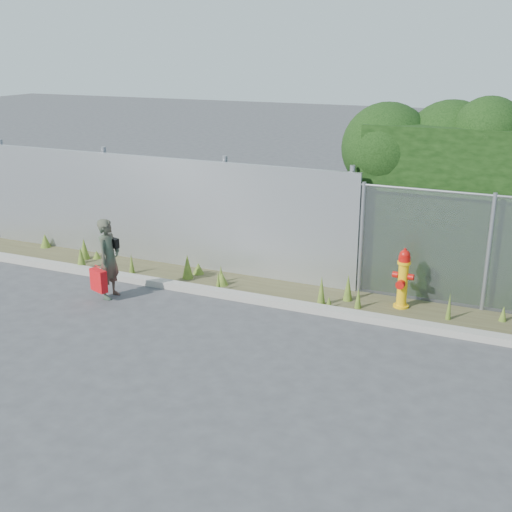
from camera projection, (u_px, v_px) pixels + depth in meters
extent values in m
plane|color=#3B3B3E|center=(237.00, 349.00, 9.53)|extent=(80.00, 80.00, 0.00)
cube|color=gray|center=(281.00, 303.00, 11.08)|extent=(16.00, 0.22, 0.12)
cube|color=#433E26|center=(293.00, 294.00, 11.62)|extent=(16.00, 1.20, 0.01)
cone|color=#46621D|center=(198.00, 269.00, 12.59)|extent=(0.23, 0.23, 0.23)
cone|color=#46621D|center=(449.00, 307.00, 10.46)|extent=(0.09, 0.09, 0.46)
cone|color=#46621D|center=(503.00, 314.00, 10.43)|extent=(0.13, 0.13, 0.27)
cone|color=#46621D|center=(221.00, 275.00, 12.13)|extent=(0.12, 0.12, 0.34)
cone|color=#46621D|center=(348.00, 288.00, 11.24)|extent=(0.17, 0.17, 0.49)
cone|color=#46621D|center=(187.00, 267.00, 12.31)|extent=(0.22, 0.22, 0.49)
cone|color=#46621D|center=(222.00, 279.00, 12.00)|extent=(0.24, 0.24, 0.25)
cone|color=#46621D|center=(329.00, 303.00, 10.97)|extent=(0.12, 0.12, 0.21)
cone|color=#46621D|center=(81.00, 257.00, 13.21)|extent=(0.15, 0.15, 0.28)
cone|color=#46621D|center=(218.00, 282.00, 11.70)|extent=(0.09, 0.09, 0.39)
cone|color=#46621D|center=(132.00, 264.00, 12.59)|extent=(0.12, 0.12, 0.41)
cone|color=#46621D|center=(321.00, 292.00, 11.01)|extent=(0.15, 0.15, 0.55)
cone|color=#46621D|center=(358.00, 299.00, 10.93)|extent=(0.12, 0.12, 0.38)
cone|color=#46621D|center=(97.00, 255.00, 13.50)|extent=(0.18, 0.18, 0.18)
cone|color=#46621D|center=(81.00, 259.00, 12.83)|extent=(0.21, 0.21, 0.47)
cone|color=#46621D|center=(84.00, 249.00, 13.44)|extent=(0.21, 0.21, 0.45)
cone|color=#46621D|center=(45.00, 241.00, 14.24)|extent=(0.24, 0.24, 0.31)
cube|color=#A4A6AB|center=(155.00, 211.00, 13.03)|extent=(8.50, 0.08, 2.20)
cylinder|color=gray|center=(6.00, 190.00, 14.67)|extent=(0.10, 0.10, 2.30)
cylinder|color=gray|center=(107.00, 201.00, 13.60)|extent=(0.10, 0.10, 2.30)
cylinder|color=gray|center=(226.00, 214.00, 12.53)|extent=(0.10, 0.10, 2.30)
cylinder|color=gray|center=(350.00, 228.00, 11.58)|extent=(0.10, 0.10, 2.30)
cylinder|color=gray|center=(361.00, 238.00, 11.42)|extent=(0.07, 0.07, 2.05)
cylinder|color=gray|center=(488.00, 253.00, 10.60)|extent=(0.07, 0.07, 2.05)
sphere|color=black|center=(387.00, 148.00, 11.69)|extent=(1.66, 1.66, 1.66)
sphere|color=black|center=(450.00, 148.00, 11.53)|extent=(1.72, 1.72, 1.72)
sphere|color=black|center=(489.00, 132.00, 10.81)|extent=(1.22, 1.22, 1.22)
cylinder|color=#F4B40C|center=(401.00, 306.00, 11.02)|extent=(0.27, 0.27, 0.06)
cylinder|color=#F4B40C|center=(402.00, 286.00, 10.91)|extent=(0.17, 0.17, 0.81)
cylinder|color=#F4B40C|center=(404.00, 263.00, 10.77)|extent=(0.23, 0.23, 0.05)
cylinder|color=#B20F0A|center=(404.00, 259.00, 10.75)|extent=(0.20, 0.20, 0.09)
sphere|color=#B20F0A|center=(405.00, 255.00, 10.73)|extent=(0.18, 0.18, 0.18)
cylinder|color=#B20F0A|center=(405.00, 250.00, 10.70)|extent=(0.05, 0.05, 0.05)
cylinder|color=#B20F0A|center=(395.00, 275.00, 10.90)|extent=(0.09, 0.10, 0.10)
cylinder|color=#B20F0A|center=(411.00, 277.00, 10.80)|extent=(0.09, 0.10, 0.10)
cylinder|color=#B20F0A|center=(401.00, 285.00, 10.77)|extent=(0.14, 0.11, 0.14)
imported|color=#0F6544|center=(109.00, 259.00, 11.30)|extent=(0.37, 0.54, 1.44)
cube|color=red|center=(99.00, 280.00, 11.24)|extent=(0.36, 0.13, 0.40)
cylinder|color=red|center=(97.00, 266.00, 11.16)|extent=(0.17, 0.02, 0.02)
cube|color=black|center=(113.00, 243.00, 11.29)|extent=(0.23, 0.09, 0.17)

